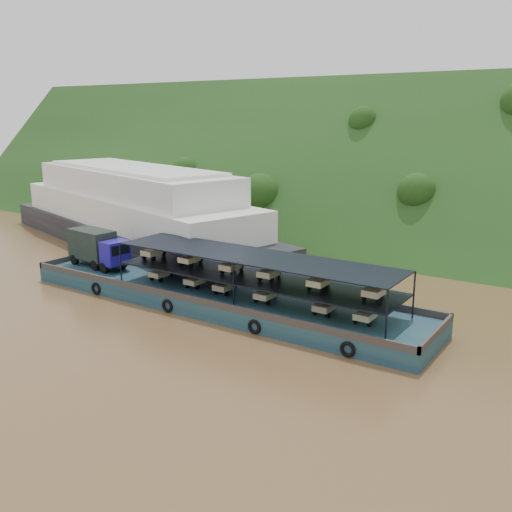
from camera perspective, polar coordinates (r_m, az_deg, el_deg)
The scene contains 4 objects.
ground at distance 45.27m, azimuth 0.00°, elevation -5.04°, with size 160.00×160.00×0.00m, color brown.
hillside at distance 76.87m, azimuth 15.06°, elevation 2.43°, with size 140.00×28.00×28.00m, color #173613.
cargo_barge at distance 45.94m, azimuth -5.05°, elevation -3.33°, with size 35.00×7.18×4.54m.
passenger_ferry at distance 67.24m, azimuth -12.10°, elevation 4.41°, with size 46.16×23.23×9.08m.
Camera 1 is at (23.72, -35.62, 14.75)m, focal length 40.00 mm.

